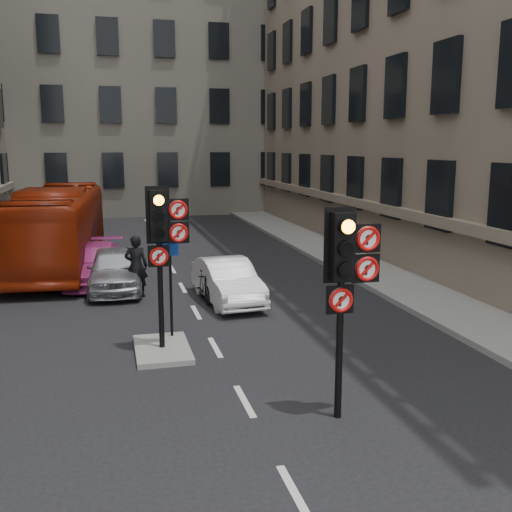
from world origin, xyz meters
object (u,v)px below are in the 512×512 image
car_silver (114,269)px  bus_red (58,227)px  signal_near (347,268)px  car_pink (96,264)px  motorcycle (204,286)px  info_sign (171,276)px  motorcyclist (136,266)px  signal_far (163,232)px  car_white (227,281)px

car_silver → bus_red: 4.88m
signal_near → car_pink: size_ratio=0.81×
signal_near → motorcycle: bearing=97.6°
motorcycle → info_sign: size_ratio=0.67×
bus_red → motorcyclist: bearing=-60.5°
signal_near → bus_red: signal_near is taller
car_pink → motorcycle: bearing=-41.8°
motorcycle → info_sign: info_sign is taller
info_sign → car_silver: bearing=113.4°
signal_far → motorcyclist: bearing=94.1°
signal_far → motorcycle: (1.52, 4.15, -2.25)m
signal_near → car_pink: 12.41m
bus_red → signal_near: bearing=-65.5°
car_white → signal_far: bearing=-123.8°
signal_near → bus_red: bearing=110.9°
car_pink → signal_far: bearing=-72.6°
motorcyclist → info_sign: size_ratio=0.85×
car_white → motorcyclist: bearing=148.6°
signal_near → motorcyclist: size_ratio=1.88×
signal_far → bus_red: (-2.97, 10.58, -1.19)m
bus_red → info_sign: 10.35m
car_silver → info_sign: size_ratio=1.78×
signal_far → motorcyclist: 5.52m
signal_near → signal_far: 4.77m
car_pink → motorcycle: size_ratio=2.92×
motorcyclist → info_sign: info_sign is taller
car_silver → car_pink: size_ratio=0.91×
car_white → signal_near: bearing=-91.8°
signal_near → motorcyclist: bearing=107.9°
signal_far → car_silver: size_ratio=0.89×
car_white → bus_red: bus_red is taller
signal_near → car_pink: signal_near is taller
car_white → car_pink: 5.22m
car_silver → car_white: (3.21, -2.25, -0.05)m
signal_far → info_sign: signal_far is taller
car_silver → motorcyclist: motorcyclist is taller
car_silver → info_sign: (1.24, -5.45, 0.89)m
bus_red → info_sign: bus_red is taller
car_silver → motorcycle: 3.27m
bus_red → car_white: bearing=-48.5°
signal_far → motorcycle: size_ratio=2.38×
car_pink → info_sign: size_ratio=1.96×
car_pink → bus_red: (-1.37, 3.07, 0.87)m
bus_red → motorcyclist: (2.60, -5.36, -0.56)m
car_white → bus_red: 8.46m
signal_near → car_silver: 10.98m
car_white → info_sign: (-1.98, -3.20, 0.94)m
car_pink → info_sign: 7.08m
signal_near → bus_red: size_ratio=0.33×
signal_near → car_silver: bearing=109.6°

